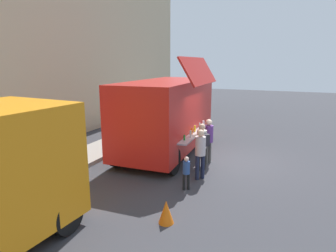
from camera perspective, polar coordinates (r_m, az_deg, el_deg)
The scene contains 9 objects.
ground_plane at distance 11.29m, azimuth 11.65°, elevation -6.67°, with size 60.00×60.00×0.00m, color #38383D.
curb_strip at distance 10.37m, azimuth -23.07°, elevation -8.73°, with size 28.00×1.60×0.15m, color #9E998E.
food_truck_main at distance 11.70m, azimuth -0.15°, elevation 2.40°, with size 5.94×3.18×3.83m.
traffic_cone_orange at distance 6.94m, azimuth -0.38°, elevation -16.61°, with size 0.36×0.36×0.55m, color orange.
trash_bin at distance 16.73m, azimuth -1.57°, elevation 1.51°, with size 0.60×0.60×0.95m, color #2C633B.
customer_front_ordering at distance 10.60m, azimuth 7.99°, elevation -2.21°, with size 0.34×0.34×1.65m.
customer_mid_with_backpack at distance 9.82m, azimuth 6.75°, elevation -3.24°, with size 0.52×0.50×1.64m.
customer_rear_waiting at distance 9.13m, azimuth 6.40°, elevation -4.70°, with size 0.33×0.33×1.62m.
child_near_queue at distance 8.44m, azimuth 3.63°, elevation -8.69°, with size 0.21×0.21×1.01m.
Camera 1 is at (-10.49, -2.03, 3.64)m, focal length 30.88 mm.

